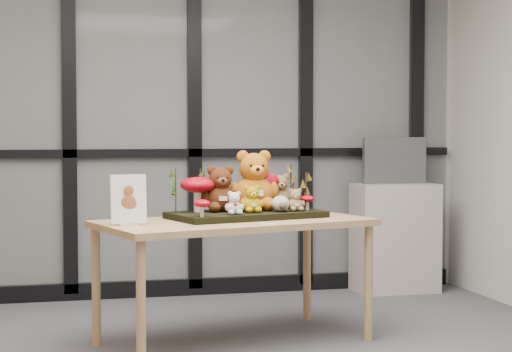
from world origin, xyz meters
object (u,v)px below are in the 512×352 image
object	(u,v)px
cabinet	(395,238)
bear_brown_medium	(220,186)
bear_small_yellow	(252,198)
mushroom_back_right	(262,188)
sign_holder	(129,202)
mushroom_front_left	(202,207)
display_table	(234,231)
mushroom_back_left	(198,193)
bear_tan_back	(279,189)
mushroom_front_right	(307,202)
monitor	(394,160)
bear_pooh_yellow	(254,177)
bear_beige_small	(295,199)
plush_cream_hedgehog	(280,203)
diorama_tray	(246,215)
bear_white_bow	(234,202)

from	to	relation	value
cabinet	bear_brown_medium	bearing A→B (deg)	-142.49
bear_small_yellow	mushroom_back_right	size ratio (longest dim) A/B	0.71
sign_holder	mushroom_front_left	bearing A→B (deg)	-2.28
display_table	mushroom_back_left	distance (m)	0.31
bear_tan_back	mushroom_front_right	size ratio (longest dim) A/B	2.37
display_table	mushroom_front_right	xyz separation A→B (m)	(0.46, 0.08, 0.15)
monitor	bear_pooh_yellow	bearing A→B (deg)	-139.22
bear_beige_small	plush_cream_hedgehog	world-z (taller)	bear_beige_small
display_table	bear_pooh_yellow	distance (m)	0.38
mushroom_back_right	bear_tan_back	bearing A→B (deg)	-0.55
bear_brown_medium	mushroom_back_left	distance (m)	0.14
diorama_tray	mushroom_back_right	size ratio (longest dim) A/B	3.61
diorama_tray	bear_small_yellow	size ratio (longest dim) A/B	5.07
bear_tan_back	sign_holder	world-z (taller)	sign_holder
mushroom_back_left	mushroom_front_left	size ratio (longest dim) A/B	2.14
bear_pooh_yellow	bear_tan_back	size ratio (longest dim) A/B	1.69
bear_white_bow	cabinet	size ratio (longest dim) A/B	0.18
bear_brown_medium	mushroom_back_right	bearing A→B (deg)	9.41
bear_white_bow	monitor	distance (m)	2.14
plush_cream_hedgehog	mushroom_back_right	xyz separation A→B (m)	(-0.05, 0.24, 0.07)
bear_white_bow	diorama_tray	bearing A→B (deg)	40.86
plush_cream_hedgehog	bear_tan_back	bearing A→B (deg)	60.65
diorama_tray	bear_brown_medium	distance (m)	0.22
diorama_tray	plush_cream_hedgehog	size ratio (longest dim) A/B	8.45
mushroom_back_right	sign_holder	world-z (taller)	mushroom_back_right
bear_white_bow	display_table	bearing A→B (deg)	63.29
bear_beige_small	mushroom_front_right	distance (m)	0.09
mushroom_back_left	sign_holder	size ratio (longest dim) A/B	0.82
bear_pooh_yellow	mushroom_front_right	distance (m)	0.35
bear_tan_back	mushroom_back_left	xyz separation A→B (m)	(-0.53, -0.13, -0.00)
cabinet	monitor	size ratio (longest dim) A/B	1.65
bear_pooh_yellow	bear_tan_back	distance (m)	0.21
display_table	bear_tan_back	distance (m)	0.48
bear_pooh_yellow	mushroom_front_left	world-z (taller)	bear_pooh_yellow
bear_white_bow	cabinet	bearing A→B (deg)	26.98
mushroom_back_left	mushroom_front_right	bearing A→B (deg)	-3.94
bear_white_bow	mushroom_front_right	world-z (taller)	bear_white_bow
bear_pooh_yellow	cabinet	bearing A→B (deg)	24.71
bear_pooh_yellow	bear_white_bow	bearing A→B (deg)	-139.77
display_table	bear_tan_back	bearing A→B (deg)	21.84
mushroom_front_left	sign_holder	bearing A→B (deg)	179.29
mushroom_back_left	mushroom_front_right	xyz separation A→B (m)	(0.65, -0.04, -0.06)
bear_small_yellow	plush_cream_hedgehog	distance (m)	0.17
mushroom_front_right	mushroom_back_left	bearing A→B (deg)	176.06
bear_beige_small	mushroom_front_left	world-z (taller)	bear_beige_small
bear_pooh_yellow	plush_cream_hedgehog	world-z (taller)	bear_pooh_yellow
mushroom_front_right	monitor	bearing A→B (deg)	50.04
display_table	diorama_tray	bearing A→B (deg)	26.57
bear_brown_medium	bear_white_bow	xyz separation A→B (m)	(0.04, -0.21, -0.07)
mushroom_front_left	monitor	distance (m)	2.34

